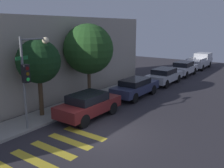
{
  "coord_description": "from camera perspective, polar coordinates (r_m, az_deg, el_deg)",
  "views": [
    {
      "loc": [
        -9.3,
        -7.11,
        5.31
      ],
      "look_at": [
        3.67,
        2.1,
        1.6
      ],
      "focal_mm": 40.0,
      "sensor_mm": 36.0,
      "label": 1
    }
  ],
  "objects": [
    {
      "name": "sidewalk",
      "position": [
        15.6,
        -14.56,
        -6.94
      ],
      "size": [
        26.0,
        2.14,
        0.14
      ],
      "primitive_type": "cube",
      "color": "gray",
      "rests_on": "ground"
    },
    {
      "name": "sedan_middle",
      "position": [
        19.06,
        5.38,
        -0.68
      ],
      "size": [
        4.66,
        1.74,
        1.42
      ],
      "color": "#2D3351",
      "rests_on": "ground"
    },
    {
      "name": "pickup_truck",
      "position": [
        34.25,
        19.54,
        5.04
      ],
      "size": [
        5.27,
        1.95,
        1.85
      ],
      "color": "#BCBCC1",
      "rests_on": "ground"
    },
    {
      "name": "sedan_far_end",
      "position": [
        23.73,
        11.87,
        1.9
      ],
      "size": [
        4.59,
        1.85,
        1.48
      ],
      "color": "#B7BABF",
      "rests_on": "ground"
    },
    {
      "name": "building_row",
      "position": [
        18.52,
        -24.11,
        4.77
      ],
      "size": [
        26.0,
        6.0,
        5.97
      ],
      "primitive_type": "cube",
      "color": "#A89E8E",
      "rests_on": "ground"
    },
    {
      "name": "sedan_near_corner",
      "position": [
        14.74,
        -5.38,
        -4.72
      ],
      "size": [
        4.23,
        1.79,
        1.49
      ],
      "color": "maroon",
      "rests_on": "ground"
    },
    {
      "name": "crosswalk",
      "position": [
        11.32,
        -15.4,
        -15.33
      ],
      "size": [
        5.65,
        2.6,
        0.0
      ],
      "color": "gold",
      "rests_on": "ground"
    },
    {
      "name": "tree_midblock",
      "position": [
        17.76,
        -5.39,
        7.95
      ],
      "size": [
        3.53,
        3.53,
        5.5
      ],
      "color": "brown",
      "rests_on": "ground"
    },
    {
      "name": "ground_plane",
      "position": [
        12.85,
        -1.87,
        -11.28
      ],
      "size": [
        60.0,
        60.0,
        0.0
      ],
      "primitive_type": "plane",
      "color": "#2D2B30"
    },
    {
      "name": "sedan_tail_of_row",
      "position": [
        28.4,
        16.02,
        3.51
      ],
      "size": [
        4.36,
        1.81,
        1.52
      ],
      "color": "silver",
      "rests_on": "ground"
    },
    {
      "name": "tree_near_corner",
      "position": [
        14.8,
        -16.44,
        4.93
      ],
      "size": [
        2.52,
        2.52,
        4.62
      ],
      "color": "#42301E",
      "rests_on": "ground"
    },
    {
      "name": "traffic_light_pole",
      "position": [
        13.14,
        -18.21,
        3.51
      ],
      "size": [
        2.05,
        0.56,
        4.82
      ],
      "color": "slate",
      "rests_on": "ground"
    }
  ]
}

